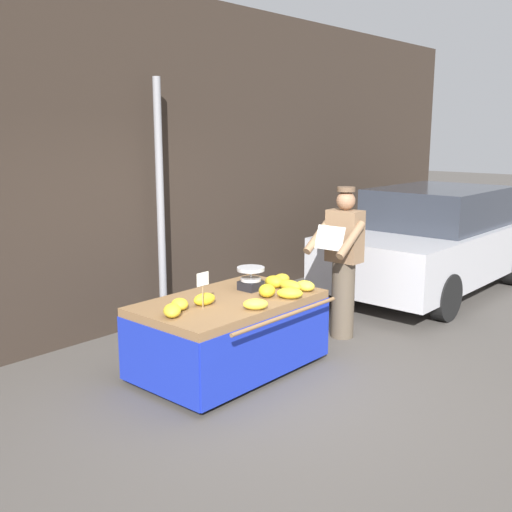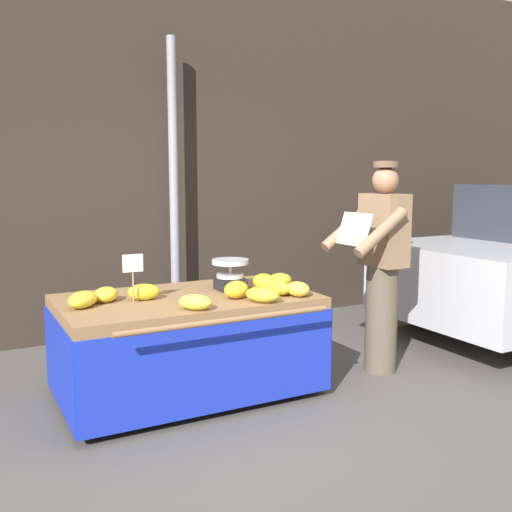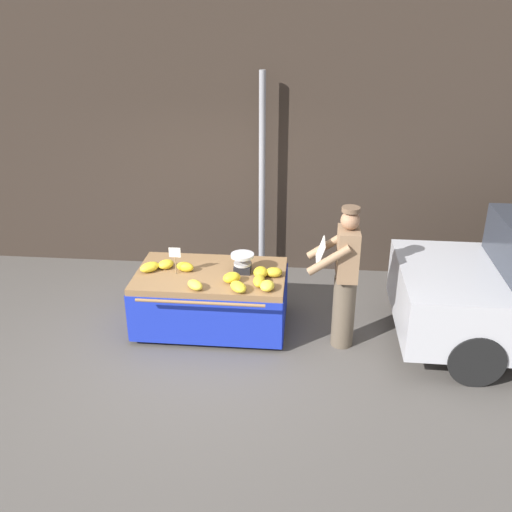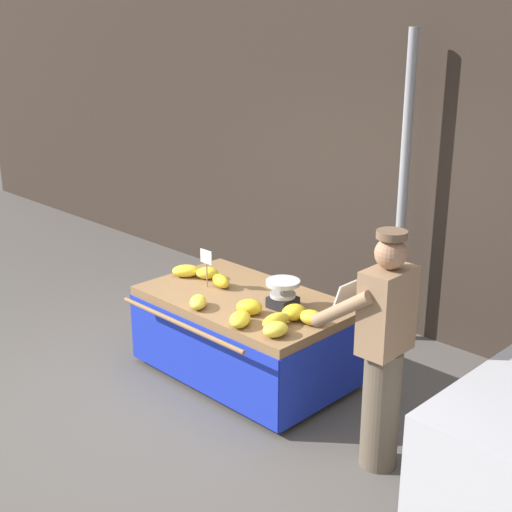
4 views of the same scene
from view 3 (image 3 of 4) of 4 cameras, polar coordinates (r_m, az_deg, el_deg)
The scene contains 17 objects.
ground_plane at distance 6.65m, azimuth -6.35°, elevation -9.97°, with size 60.00×60.00×0.00m, color #514C47.
back_wall at distance 8.26m, azimuth -3.41°, elevation 11.89°, with size 16.00×0.24×3.92m, color #332821.
street_pole at distance 7.98m, azimuth 0.61°, elevation 7.74°, with size 0.09×0.09×2.91m, color gray.
banana_cart at distance 6.94m, azimuth -4.53°, elevation -3.15°, with size 1.82×1.28×0.74m.
weighing_scale at distance 6.80m, azimuth -1.36°, elevation -0.70°, with size 0.28×0.28×0.23m.
price_sign at distance 6.76m, azimuth -8.14°, elevation 0.11°, with size 0.14×0.01×0.34m.
banana_bunch_0 at distance 6.57m, azimuth -2.45°, elevation -2.19°, with size 0.16×0.21×0.12m, color gold.
banana_bunch_1 at distance 7.00m, azimuth -9.02°, elevation -0.82°, with size 0.15×0.20×0.11m, color yellow.
banana_bunch_2 at distance 6.47m, azimuth -6.14°, elevation -2.91°, with size 0.14×0.23×0.10m, color yellow.
banana_bunch_3 at distance 6.96m, azimuth -10.62°, elevation -1.10°, with size 0.15×0.25×0.11m, color yellow.
banana_bunch_4 at distance 6.39m, azimuth -1.79°, elevation -3.11°, with size 0.16×0.25×0.11m, color yellow.
banana_bunch_5 at distance 6.51m, azimuth 0.31°, elevation -2.49°, with size 0.13×0.26×0.11m, color gold.
banana_bunch_6 at distance 6.71m, azimuth 1.80°, elevation -1.63°, with size 0.15×0.20×0.11m, color gold.
banana_bunch_7 at distance 6.89m, azimuth -7.13°, elevation -1.08°, with size 0.12×0.22×0.12m, color gold.
banana_bunch_8 at distance 6.69m, azimuth 0.47°, elevation -1.65°, with size 0.17×0.21×0.12m, color gold.
banana_bunch_9 at distance 6.41m, azimuth 1.13°, elevation -3.00°, with size 0.16×0.21×0.11m, color yellow.
vendor_person at distance 6.48m, azimuth 8.88°, elevation -2.16°, with size 0.59×0.52×1.71m.
Camera 3 is at (1.24, -5.37, 3.73)m, focal length 39.86 mm.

